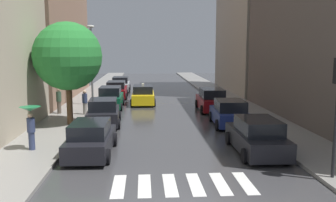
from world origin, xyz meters
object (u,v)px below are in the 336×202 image
parked_car_left_fourth (116,90)px  pedestrian_by_kerb (85,102)px  lamp_post_left (91,59)px  parked_car_left_third (111,98)px  parked_car_right_second (230,114)px  street_tree_left (68,56)px  parked_car_left_fifth (121,85)px  pedestrian_near_tree (31,119)px  taxi_midroad (143,95)px  parked_car_left_second (104,113)px  pedestrian_foreground (59,100)px  parked_car_right_nearest (257,137)px  parked_car_right_third (212,100)px  parked_car_left_nearest (91,139)px

parked_car_left_fourth → pedestrian_by_kerb: (-1.53, -9.42, 0.28)m
pedestrian_by_kerb → lamp_post_left: size_ratio=0.27×
parked_car_left_third → parked_car_right_second: parked_car_left_third is taller
street_tree_left → parked_car_right_second: bearing=-2.6°
parked_car_left_fifth → pedestrian_near_tree: size_ratio=2.28×
parked_car_right_second → taxi_midroad: size_ratio=0.91×
parked_car_left_second → pedestrian_foreground: pedestrian_foreground is taller
pedestrian_foreground → pedestrian_near_tree: size_ratio=0.92×
taxi_midroad → lamp_post_left: bearing=105.2°
parked_car_right_nearest → pedestrian_near_tree: (-10.31, 0.75, 0.80)m
parked_car_right_second → parked_car_left_second: bearing=87.2°
parked_car_right_third → pedestrian_by_kerb: pedestrian_by_kerb is taller
parked_car_left_fourth → pedestrian_near_tree: pedestrian_near_tree is taller
parked_car_left_fourth → parked_car_left_nearest: bearing=-179.6°
parked_car_left_fourth → parked_car_right_third: (7.84, -7.64, 0.03)m
parked_car_left_fifth → lamp_post_left: (-1.67, -10.39, 3.13)m
parked_car_right_nearest → parked_car_left_fourth: bearing=22.5°
parked_car_right_nearest → pedestrian_near_tree: size_ratio=2.29×
taxi_midroad → pedestrian_near_tree: (-5.11, -14.48, 0.81)m
parked_car_left_fourth → street_tree_left: size_ratio=0.75×
pedestrian_foreground → taxi_midroad: bearing=-165.4°
parked_car_left_second → parked_car_right_nearest: size_ratio=0.89×
parked_car_left_nearest → pedestrian_near_tree: pedestrian_near_tree is taller
street_tree_left → parked_car_left_fourth: bearing=81.4°
parked_car_left_fifth → pedestrian_near_tree: 23.92m
parked_car_left_fifth → street_tree_left: (-2.00, -18.07, 3.52)m
parked_car_left_third → street_tree_left: bearing=164.4°
parked_car_left_nearest → street_tree_left: 7.48m
taxi_midroad → street_tree_left: (-4.49, -8.79, 3.53)m
parked_car_left_fourth → pedestrian_near_tree: bearing=171.8°
parked_car_right_second → pedestrian_by_kerb: pedestrian_by_kerb is taller
parked_car_left_fourth → parked_car_right_nearest: size_ratio=1.02×
parked_car_left_nearest → parked_car_right_third: bearing=-32.6°
parked_car_left_nearest → parked_car_left_second: parked_car_left_second is taller
parked_car_right_second → parked_car_left_fifth: bearing=25.1°
parked_car_right_third → lamp_post_left: 10.27m
parked_car_right_second → lamp_post_left: size_ratio=0.63×
parked_car_left_nearest → pedestrian_near_tree: (-2.76, 0.52, 0.84)m
parked_car_right_nearest → pedestrian_foreground: (-11.19, 10.20, 0.36)m
parked_car_left_nearest → pedestrian_near_tree: 2.94m
parked_car_right_nearest → pedestrian_foreground: size_ratio=2.49×
parked_car_left_fourth → pedestrian_foreground: pedestrian_foreground is taller
pedestrian_foreground → street_tree_left: (1.51, -3.76, 3.17)m
pedestrian_foreground → lamp_post_left: (1.84, 3.92, 2.78)m
parked_car_right_second → taxi_midroad: taxi_midroad is taller
pedestrian_foreground → parked_car_right_third: bearing=161.2°
parked_car_right_second → parked_car_right_third: 5.50m
parked_car_right_nearest → pedestrian_near_tree: pedestrian_near_tree is taller
parked_car_right_third → lamp_post_left: size_ratio=0.70×
pedestrian_foreground → pedestrian_by_kerb: size_ratio=1.07×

